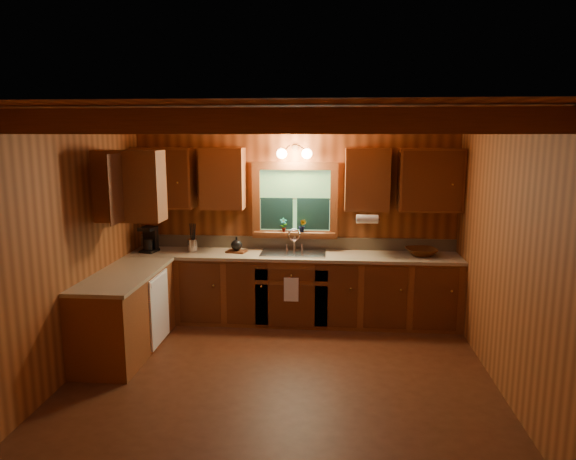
% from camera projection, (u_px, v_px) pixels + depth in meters
% --- Properties ---
extents(room, '(4.20, 4.20, 4.20)m').
position_uv_depth(room, '(281.00, 250.00, 5.08)').
color(room, '#4D2512').
rests_on(room, ground).
extents(ceiling_beams, '(4.20, 2.54, 0.18)m').
position_uv_depth(ceiling_beams, '(281.00, 124.00, 4.87)').
color(ceiling_beams, brown).
rests_on(ceiling_beams, room).
extents(base_cabinets, '(4.20, 2.22, 0.86)m').
position_uv_depth(base_cabinets, '(252.00, 295.00, 6.53)').
color(base_cabinets, brown).
rests_on(base_cabinets, ground).
extents(countertop, '(4.20, 2.24, 0.04)m').
position_uv_depth(countertop, '(252.00, 260.00, 6.46)').
color(countertop, tan).
rests_on(countertop, base_cabinets).
extents(backsplash, '(4.20, 0.02, 0.16)m').
position_uv_depth(backsplash, '(295.00, 243.00, 6.98)').
color(backsplash, tan).
rests_on(backsplash, room).
extents(dishwasher_panel, '(0.02, 0.60, 0.80)m').
position_uv_depth(dishwasher_panel, '(159.00, 309.00, 6.02)').
color(dishwasher_panel, white).
rests_on(dishwasher_panel, base_cabinets).
extents(upper_cabinets, '(4.19, 1.77, 0.78)m').
position_uv_depth(upper_cabinets, '(246.00, 181.00, 6.42)').
color(upper_cabinets, brown).
rests_on(upper_cabinets, room).
extents(window, '(1.12, 0.08, 1.00)m').
position_uv_depth(window, '(295.00, 202.00, 6.87)').
color(window, brown).
rests_on(window, room).
extents(window_sill, '(1.06, 0.14, 0.04)m').
position_uv_depth(window_sill, '(295.00, 233.00, 6.89)').
color(window_sill, brown).
rests_on(window_sill, room).
extents(wall_sconce, '(0.45, 0.21, 0.17)m').
position_uv_depth(wall_sconce, '(294.00, 153.00, 6.64)').
color(wall_sconce, black).
rests_on(wall_sconce, room).
extents(paper_towel_roll, '(0.27, 0.11, 0.11)m').
position_uv_depth(paper_towel_roll, '(367.00, 219.00, 6.49)').
color(paper_towel_roll, white).
rests_on(paper_towel_roll, upper_cabinets).
extents(dish_towel, '(0.18, 0.01, 0.30)m').
position_uv_depth(dish_towel, '(291.00, 290.00, 6.46)').
color(dish_towel, white).
rests_on(dish_towel, base_cabinets).
extents(sink, '(0.82, 0.48, 0.43)m').
position_uv_depth(sink, '(293.00, 257.00, 6.73)').
color(sink, silver).
rests_on(sink, countertop).
extents(coffee_maker, '(0.18, 0.24, 0.33)m').
position_uv_depth(coffee_maker, '(150.00, 239.00, 6.81)').
color(coffee_maker, black).
rests_on(coffee_maker, countertop).
extents(utensil_crock, '(0.13, 0.13, 0.37)m').
position_uv_depth(utensil_crock, '(193.00, 245.00, 6.83)').
color(utensil_crock, silver).
rests_on(utensil_crock, countertop).
extents(cutting_board, '(0.28, 0.23, 0.02)m').
position_uv_depth(cutting_board, '(237.00, 251.00, 6.79)').
color(cutting_board, '#522611').
rests_on(cutting_board, countertop).
extents(teakettle, '(0.14, 0.14, 0.18)m').
position_uv_depth(teakettle, '(237.00, 245.00, 6.77)').
color(teakettle, black).
rests_on(teakettle, cutting_board).
extents(wicker_basket, '(0.43, 0.43, 0.09)m').
position_uv_depth(wicker_basket, '(421.00, 252.00, 6.59)').
color(wicker_basket, '#48230C').
rests_on(wicker_basket, countertop).
extents(potted_plant_left, '(0.11, 0.09, 0.19)m').
position_uv_depth(potted_plant_left, '(284.00, 225.00, 6.88)').
color(potted_plant_left, '#522611').
rests_on(potted_plant_left, window_sill).
extents(potted_plant_right, '(0.11, 0.10, 0.17)m').
position_uv_depth(potted_plant_right, '(302.00, 226.00, 6.85)').
color(potted_plant_right, '#522611').
rests_on(potted_plant_right, window_sill).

